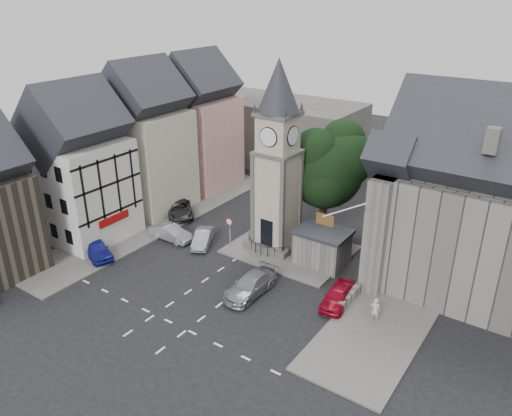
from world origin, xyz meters
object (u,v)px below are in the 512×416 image
Objects in this scene: car_east_red at (338,296)px; car_west_blue at (97,249)px; clock_tower at (277,159)px; stone_shelter at (322,247)px; pedestrian at (375,310)px.

car_west_blue is at bearing -171.93° from car_east_red.
stone_shelter is (4.80, -0.49, -6.57)m from clock_tower.
clock_tower is at bearing 174.16° from stone_shelter.
clock_tower is 8.69× the size of pedestrian.
car_east_red is 2.26× the size of pedestrian.
clock_tower reaches higher than stone_shelter.
clock_tower is 14.60m from pedestrian.
car_east_red is at bearing -18.02° from pedestrian.
car_east_red is (20.00, 5.35, -0.04)m from car_west_blue.
pedestrian is at bearing -57.46° from car_west_blue.
clock_tower reaches higher than car_west_blue.
car_west_blue is at bearing -138.04° from clock_tower.
pedestrian is (11.50, -5.42, -7.19)m from clock_tower.
stone_shelter reaches higher than pedestrian.
stone_shelter is at bearing 122.52° from car_east_red.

